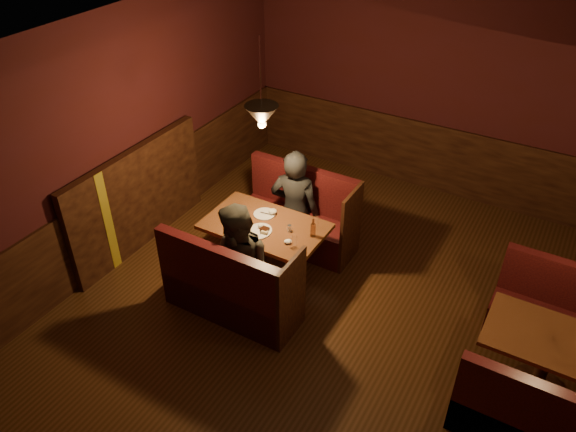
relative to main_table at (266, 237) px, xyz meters
The scene contains 9 objects.
room 1.20m from the main_table, 31.63° to the right, with size 6.02×7.02×2.92m.
main_table is the anchor object (origin of this frame).
main_bench_far 0.81m from the main_table, 88.88° to the left, with size 1.49×0.53×1.02m.
main_bench_near 0.81m from the main_table, 88.88° to the right, with size 1.49×0.53×1.02m.
second_table 3.08m from the main_table, ahead, with size 1.17×0.75×0.66m.
second_bench_far 3.17m from the main_table, 10.82° to the left, with size 1.29×0.48×0.92m.
second_bench_near 3.22m from the main_table, 14.49° to the right, with size 1.29×0.48×0.92m.
diner_a 0.75m from the main_table, 92.07° to the left, with size 0.61×0.40×1.67m, color black.
diner_b 0.62m from the main_table, 89.55° to the right, with size 0.79×0.61×1.62m, color #302D25.
Camera 1 is at (1.55, -3.65, 4.41)m, focal length 35.00 mm.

